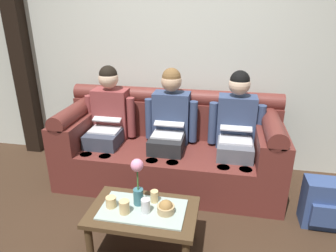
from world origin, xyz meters
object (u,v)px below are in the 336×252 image
cup_far_center (111,202)px  cup_far_left (154,196)px  person_middle (170,124)px  person_right (236,128)px  person_left (108,119)px  snack_bowl (166,208)px  cup_near_right (146,206)px  backpack_right (322,204)px  couch (170,149)px  flower_vase (138,180)px  coffee_table (143,216)px  cup_near_left (124,207)px

cup_far_center → cup_far_left: bearing=22.3°
person_middle → person_right: bearing=-0.0°
person_left → person_right: 1.35m
person_left → cup_far_center: (0.44, -1.09, -0.24)m
person_middle → snack_bowl: bearing=-80.6°
person_left → cup_near_right: 1.33m
cup_far_center → backpack_right: cup_far_center is taller
couch → snack_bowl: size_ratio=17.90×
couch → backpack_right: bearing=-19.1°
cup_far_center → backpack_right: 1.79m
flower_vase → cup_far_center: (-0.19, -0.07, -0.17)m
coffee_table → backpack_right: (1.43, 0.58, -0.10)m
person_middle → backpack_right: size_ratio=2.82×
coffee_table → person_left: bearing=122.4°
snack_bowl → coffee_table: bearing=177.5°
couch → coffee_table: bearing=-90.0°
flower_vase → backpack_right: flower_vase is taller
couch → cup_near_right: bearing=-88.4°
flower_vase → cup_near_right: flower_vase is taller
flower_vase → cup_near_right: size_ratio=3.50×
person_middle → snack_bowl: size_ratio=9.54×
coffee_table → cup_far_left: cup_far_left is taller
coffee_table → cup_near_right: size_ratio=7.43×
person_right → backpack_right: 1.00m
coffee_table → cup_far_left: bearing=58.6°
person_right → person_left: bearing=180.0°
snack_bowl → person_right: bearing=65.1°
couch → person_right: bearing=-0.3°
person_middle → cup_near_left: bearing=-96.0°
person_left → snack_bowl: size_ratio=9.54×
couch → cup_far_center: bearing=-102.5°
person_right → flower_vase: bearing=-125.6°
backpack_right → cup_far_center: bearing=-160.4°
person_middle → person_right: (0.68, -0.00, 0.00)m
cup_near_right → cup_far_center: bearing=177.2°
cup_near_left → cup_far_left: size_ratio=1.06×
person_left → cup_far_left: 1.24m
person_left → backpack_right: (2.11, -0.49, -0.44)m
coffee_table → cup_near_left: 0.18m
backpack_right → cup_near_right: bearing=-156.5°
coffee_table → snack_bowl: 0.20m
snack_bowl → cup_far_center: (-0.42, -0.01, 0.00)m
cup_far_left → person_right: bearing=57.5°
snack_bowl → backpack_right: snack_bowl is taller
person_right → coffee_table: (-0.68, -1.07, -0.34)m
person_middle → coffee_table: (0.00, -1.07, -0.34)m
person_middle → person_right: 0.68m
couch → person_middle: 0.29m
cup_far_left → coffee_table: bearing=-121.4°
snack_bowl → cup_near_right: size_ratio=1.17×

